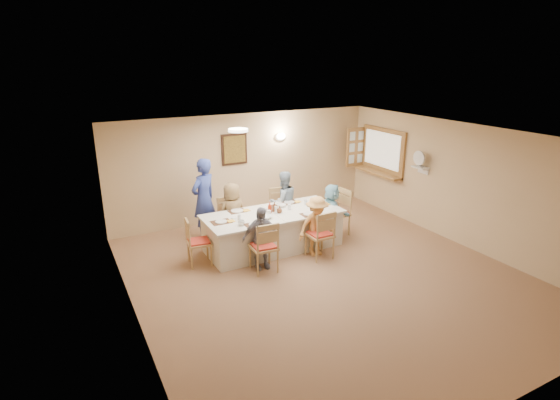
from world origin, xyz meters
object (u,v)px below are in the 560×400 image
chair_front_left (264,246)px  diner_back_right (283,202)px  chair_front_right (320,234)px  condiment_ketchup (270,208)px  desk_fan (420,161)px  diner_front_right (317,226)px  serving_hatch (383,151)px  caregiver (204,199)px  diner_right_end (332,210)px  diner_back_left (232,213)px  chair_back_right (281,210)px  dining_table (273,231)px  chair_right_end (337,212)px  chair_left_end (199,241)px  diner_front_left (261,238)px  chair_back_left (231,219)px

chair_front_left → diner_back_right: bearing=-125.5°
chair_front_right → condiment_ketchup: (-0.66, 0.83, 0.39)m
desk_fan → diner_front_right: 2.96m
diner_front_right → chair_front_left: bearing=-171.8°
serving_hatch → caregiver: bearing=176.7°
diner_right_end → desk_fan: bearing=-94.9°
diner_back_left → chair_back_right: bearing=176.5°
dining_table → chair_front_left: (-0.60, -0.80, 0.11)m
dining_table → diner_back_left: bearing=131.4°
serving_hatch → chair_front_left: size_ratio=1.54×
diner_right_end → chair_right_end: bearing=-81.6°
chair_left_end → condiment_ketchup: condiment_ketchup is taller
diner_right_end → serving_hatch: bearing=-58.6°
chair_back_right → diner_front_left: (-1.20, -1.48, 0.12)m
chair_back_right → diner_right_end: bearing=-35.6°
serving_hatch → caregiver: (-4.56, 0.27, -0.62)m
diner_front_right → condiment_ketchup: bearing=135.4°
chair_right_end → diner_front_right: bearing=-58.6°
chair_back_left → condiment_ketchup: 1.03m
serving_hatch → caregiver: serving_hatch is taller
chair_right_end → diner_back_left: 2.26m
chair_back_right → chair_left_end: (-2.15, -0.80, -0.02)m
chair_back_right → chair_front_right: bearing=-81.3°
caregiver → chair_left_end: bearing=38.2°
chair_back_left → chair_left_end: chair_back_left is taller
chair_back_left → chair_front_left: chair_front_left is taller
chair_back_right → caregiver: bearing=176.7°
chair_back_right → chair_left_end: size_ratio=1.04×
caregiver → chair_back_right: bearing=139.7°
chair_front_right → chair_left_end: chair_front_right is taller
serving_hatch → diner_front_left: size_ratio=1.26×
chair_front_left → chair_front_right: 1.20m
serving_hatch → diner_front_right: bearing=-151.7°
desk_fan → chair_left_end: bearing=174.6°
chair_right_end → chair_back_right: bearing=-134.3°
chair_left_end → diner_front_right: (2.15, -0.68, 0.14)m
chair_front_right → diner_back_left: (-1.20, 1.48, 0.15)m
diner_front_left → condiment_ketchup: bearing=58.4°
dining_table → chair_left_end: bearing=180.0°
desk_fan → caregiver: (-4.45, 1.62, -0.67)m
chair_back_left → chair_front_left: (0.00, -1.60, 0.03)m
serving_hatch → diner_front_left: bearing=-159.1°
dining_table → diner_back_right: diner_back_right is taller
serving_hatch → diner_front_right: size_ratio=1.25×
serving_hatch → dining_table: (-3.51, -0.88, -1.12)m
serving_hatch → chair_back_left: (-4.11, -0.08, -1.04)m
diner_front_right → caregiver: (-1.65, 1.83, 0.28)m
chair_back_left → dining_table: bearing=-61.5°
chair_front_right → diner_back_right: diner_back_right is taller
chair_right_end → diner_front_right: diner_front_right is taller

